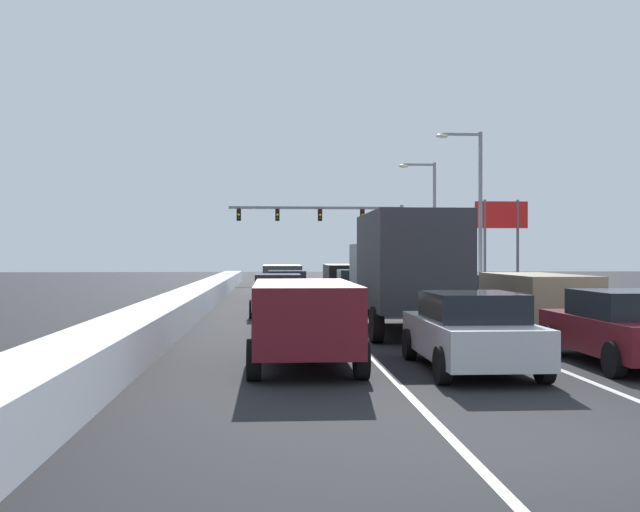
# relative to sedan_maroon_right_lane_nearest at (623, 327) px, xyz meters

# --- Properties ---
(ground_plane) EXTENTS (135.16, 135.16, 0.00)m
(ground_plane) POSITION_rel_sedan_maroon_right_lane_nearest_xyz_m (-3.19, 14.34, -0.76)
(ground_plane) COLOR black
(lane_stripe_between_right_lane_and_center_lane) EXTENTS (0.14, 57.18, 0.01)m
(lane_stripe_between_right_lane_and_center_lane) POSITION_rel_sedan_maroon_right_lane_nearest_xyz_m (-1.49, 19.54, -0.76)
(lane_stripe_between_right_lane_and_center_lane) COLOR silver
(lane_stripe_between_right_lane_and_center_lane) RESTS_ON ground
(lane_stripe_between_center_lane_and_left_lane) EXTENTS (0.14, 57.18, 0.01)m
(lane_stripe_between_center_lane_and_left_lane) POSITION_rel_sedan_maroon_right_lane_nearest_xyz_m (-4.89, 19.54, -0.76)
(lane_stripe_between_center_lane_and_left_lane) COLOR silver
(lane_stripe_between_center_lane_and_left_lane) RESTS_ON ground
(snow_bank_right_shoulder) EXTENTS (2.15, 57.18, 0.74)m
(snow_bank_right_shoulder) POSITION_rel_sedan_maroon_right_lane_nearest_xyz_m (3.81, 19.54, -0.40)
(snow_bank_right_shoulder) COLOR white
(snow_bank_right_shoulder) RESTS_ON ground
(snow_bank_left_shoulder) EXTENTS (1.38, 57.18, 0.85)m
(snow_bank_left_shoulder) POSITION_rel_sedan_maroon_right_lane_nearest_xyz_m (-10.19, 19.54, -0.34)
(snow_bank_left_shoulder) COLOR white
(snow_bank_left_shoulder) RESTS_ON ground
(sedan_maroon_right_lane_nearest) EXTENTS (2.00, 4.50, 1.51)m
(sedan_maroon_right_lane_nearest) POSITION_rel_sedan_maroon_right_lane_nearest_xyz_m (0.00, 0.00, 0.00)
(sedan_maroon_right_lane_nearest) COLOR maroon
(sedan_maroon_right_lane_nearest) RESTS_ON ground
(suv_tan_right_lane_second) EXTENTS (2.16, 4.90, 1.67)m
(suv_tan_right_lane_second) POSITION_rel_sedan_maroon_right_lane_nearest_xyz_m (0.45, 6.21, 0.25)
(suv_tan_right_lane_second) COLOR #937F60
(suv_tan_right_lane_second) RESTS_ON ground
(sedan_white_right_lane_third) EXTENTS (2.00, 4.50, 1.51)m
(sedan_white_right_lane_third) POSITION_rel_sedan_maroon_right_lane_nearest_xyz_m (0.04, 12.13, 0.00)
(sedan_white_right_lane_third) COLOR silver
(sedan_white_right_lane_third) RESTS_ON ground
(suv_navy_right_lane_fourth) EXTENTS (2.16, 4.90, 1.67)m
(suv_navy_right_lane_fourth) POSITION_rel_sedan_maroon_right_lane_nearest_xyz_m (0.34, 19.21, 0.25)
(suv_navy_right_lane_fourth) COLOR navy
(suv_navy_right_lane_fourth) RESTS_ON ground
(sedan_charcoal_right_lane_fifth) EXTENTS (2.00, 4.50, 1.51)m
(sedan_charcoal_right_lane_fifth) POSITION_rel_sedan_maroon_right_lane_nearest_xyz_m (0.33, 25.88, 0.00)
(sedan_charcoal_right_lane_fifth) COLOR #38383D
(sedan_charcoal_right_lane_fifth) RESTS_ON ground
(sedan_silver_center_lane_nearest) EXTENTS (2.00, 4.50, 1.51)m
(sedan_silver_center_lane_nearest) POSITION_rel_sedan_maroon_right_lane_nearest_xyz_m (-3.25, -0.48, 0.00)
(sedan_silver_center_lane_nearest) COLOR #B7BABF
(sedan_silver_center_lane_nearest) RESTS_ON ground
(box_truck_center_lane_second) EXTENTS (2.53, 7.20, 3.36)m
(box_truck_center_lane_second) POSITION_rel_sedan_maroon_right_lane_nearest_xyz_m (-3.29, 6.57, 1.14)
(box_truck_center_lane_second) COLOR slate
(box_truck_center_lane_second) RESTS_ON ground
(sedan_red_center_lane_third) EXTENTS (2.00, 4.50, 1.51)m
(sedan_red_center_lane_third) POSITION_rel_sedan_maroon_right_lane_nearest_xyz_m (-2.95, 14.78, 0.00)
(sedan_red_center_lane_third) COLOR maroon
(sedan_red_center_lane_third) RESTS_ON ground
(sedan_green_center_lane_fourth) EXTENTS (2.00, 4.50, 1.51)m
(sedan_green_center_lane_fourth) POSITION_rel_sedan_maroon_right_lane_nearest_xyz_m (-3.08, 20.75, 0.00)
(sedan_green_center_lane_fourth) COLOR #1E5633
(sedan_green_center_lane_fourth) RESTS_ON ground
(suv_black_center_lane_fifth) EXTENTS (2.16, 4.90, 1.67)m
(suv_black_center_lane_fifth) POSITION_rel_sedan_maroon_right_lane_nearest_xyz_m (-3.08, 26.92, 0.25)
(suv_black_center_lane_fifth) COLOR black
(suv_black_center_lane_fifth) RESTS_ON ground
(suv_maroon_left_lane_nearest) EXTENTS (2.16, 4.90, 1.67)m
(suv_maroon_left_lane_nearest) POSITION_rel_sedan_maroon_right_lane_nearest_xyz_m (-6.41, 0.33, 0.25)
(suv_maroon_left_lane_nearest) COLOR maroon
(suv_maroon_left_lane_nearest) RESTS_ON ground
(sedan_tan_left_lane_second) EXTENTS (2.00, 4.50, 1.51)m
(sedan_tan_left_lane_second) POSITION_rel_sedan_maroon_right_lane_nearest_xyz_m (-6.37, 6.30, 0.00)
(sedan_tan_left_lane_second) COLOR #937F60
(sedan_tan_left_lane_second) RESTS_ON ground
(sedan_white_left_lane_third) EXTENTS (2.00, 4.50, 1.51)m
(sedan_white_left_lane_third) POSITION_rel_sedan_maroon_right_lane_nearest_xyz_m (-6.83, 13.07, 0.00)
(sedan_white_left_lane_third) COLOR silver
(sedan_white_left_lane_third) RESTS_ON ground
(sedan_navy_left_lane_fourth) EXTENTS (2.00, 4.50, 1.51)m
(sedan_navy_left_lane_fourth) POSITION_rel_sedan_maroon_right_lane_nearest_xyz_m (-6.38, 18.95, 0.00)
(sedan_navy_left_lane_fourth) COLOR navy
(sedan_navy_left_lane_fourth) RESTS_ON ground
(suv_charcoal_left_lane_fifth) EXTENTS (2.16, 4.90, 1.67)m
(suv_charcoal_left_lane_fifth) POSITION_rel_sedan_maroon_right_lane_nearest_xyz_m (-6.52, 24.85, 0.25)
(suv_charcoal_left_lane_fifth) COLOR #38383D
(suv_charcoal_left_lane_fifth) RESTS_ON ground
(traffic_light_gantry) EXTENTS (14.00, 0.47, 6.20)m
(traffic_light_gantry) POSITION_rel_sedan_maroon_right_lane_nearest_xyz_m (-1.87, 45.51, 4.12)
(traffic_light_gantry) COLOR slate
(traffic_light_gantry) RESTS_ON ground
(street_lamp_right_near) EXTENTS (2.66, 0.36, 9.16)m
(street_lamp_right_near) POSITION_rel_sedan_maroon_right_lane_nearest_xyz_m (4.41, 27.33, 4.64)
(street_lamp_right_near) COLOR gray
(street_lamp_right_near) RESTS_ON ground
(street_lamp_right_mid) EXTENTS (2.66, 0.36, 8.68)m
(street_lamp_right_mid) POSITION_rel_sedan_maroon_right_lane_nearest_xyz_m (4.03, 37.73, 4.39)
(street_lamp_right_mid) COLOR gray
(street_lamp_right_mid) RESTS_ON ground
(roadside_sign_right) EXTENTS (3.20, 0.16, 5.50)m
(roadside_sign_right) POSITION_rel_sedan_maroon_right_lane_nearest_xyz_m (6.66, 29.66, 3.25)
(roadside_sign_right) COLOR #59595B
(roadside_sign_right) RESTS_ON ground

